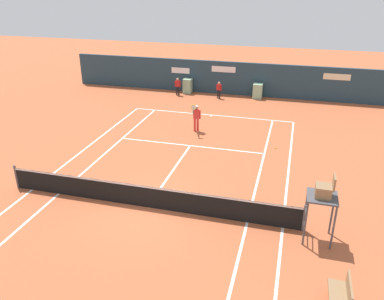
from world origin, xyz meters
name	(u,v)px	position (x,y,z in m)	size (l,w,h in m)	color
ground_plane	(152,200)	(0.00, 0.58, 0.00)	(80.00, 80.00, 0.01)	#B25633
tennis_net	(147,196)	(0.00, 0.00, 0.51)	(12.10, 0.10, 1.07)	#4C4C51
sponsor_back_wall	(227,79)	(-0.01, 16.96, 1.21)	(25.00, 1.02, 2.51)	#233D4C
umpire_chair	(323,196)	(6.48, -0.37, 1.73)	(1.00, 1.00, 2.54)	#47474C
player_bench	(342,293)	(7.05, -3.41, 0.51)	(0.54, 1.13, 0.88)	#38383D
player_on_baseline	(196,116)	(-0.24, 8.59, 0.95)	(0.49, 0.79, 1.80)	red
ball_kid_centre_post	(219,89)	(-0.33, 15.62, 0.73)	(0.42, 0.18, 1.27)	black
ball_kid_right_post	(178,85)	(-3.55, 15.62, 0.78)	(0.45, 0.22, 1.35)	black
tennis_ball_by_sideline	(275,148)	(4.50, 7.23, 0.03)	(0.07, 0.07, 0.07)	#CCE033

